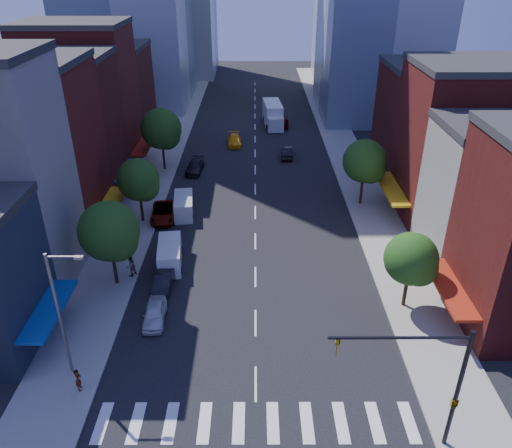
{
  "coord_description": "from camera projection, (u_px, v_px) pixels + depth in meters",
  "views": [
    {
      "loc": [
        -0.04,
        -23.13,
        24.12
      ],
      "look_at": [
        0.05,
        12.22,
        5.0
      ],
      "focal_mm": 35.0,
      "sensor_mm": 36.0,
      "label": 1
    }
  ],
  "objects": [
    {
      "name": "bldg_right_1",
      "position": [
        503.0,
        198.0,
        42.21
      ],
      "size": [
        12.0,
        8.0,
        12.0
      ],
      "primitive_type": "cube",
      "color": "beige",
      "rests_on": "ground"
    },
    {
      "name": "bldg_left_5",
      "position": [
        106.0,
        97.0,
        70.02
      ],
      "size": [
        12.0,
        10.0,
        13.0
      ],
      "primitive_type": "cube",
      "color": "#521415",
      "rests_on": "ground"
    },
    {
      "name": "pedestrian_near",
      "position": [
        78.0,
        380.0,
        30.86
      ],
      "size": [
        0.49,
        0.65,
        1.6
      ],
      "primitive_type": "imported",
      "rotation": [
        0.0,
        0.0,
        1.76
      ],
      "color": "#999999",
      "rests_on": "sidewalk_left"
    },
    {
      "name": "bldg_left_4",
      "position": [
        83.0,
        100.0,
        60.71
      ],
      "size": [
        12.0,
        9.0,
        17.0
      ],
      "primitive_type": "cube",
      "color": "maroon",
      "rests_on": "ground"
    },
    {
      "name": "tree_left_mid",
      "position": [
        140.0,
        181.0,
        48.93
      ],
      "size": [
        4.2,
        4.2,
        6.65
      ],
      "color": "black",
      "rests_on": "sidewalk_left"
    },
    {
      "name": "taxi",
      "position": [
        234.0,
        140.0,
        71.54
      ],
      "size": [
        2.14,
        4.74,
        1.35
      ],
      "primitive_type": "imported",
      "rotation": [
        0.0,
        0.0,
        0.05
      ],
      "color": "#FFAC0D",
      "rests_on": "ground"
    },
    {
      "name": "traffic_signal",
      "position": [
        447.0,
        391.0,
        25.91
      ],
      "size": [
        7.24,
        2.24,
        8.0
      ],
      "color": "black",
      "rests_on": "sidewalk_right"
    },
    {
      "name": "cargo_van_near",
      "position": [
        170.0,
        255.0,
        43.5
      ],
      "size": [
        2.48,
        5.02,
        2.06
      ],
      "rotation": [
        0.0,
        0.0,
        0.12
      ],
      "color": "silver",
      "rests_on": "ground"
    },
    {
      "name": "cargo_van_far",
      "position": [
        184.0,
        206.0,
        52.05
      ],
      "size": [
        2.37,
        4.86,
        2.0
      ],
      "rotation": [
        0.0,
        0.0,
        0.11
      ],
      "color": "silver",
      "rests_on": "ground"
    },
    {
      "name": "crosswalk",
      "position": [
        256.0,
        422.0,
        29.18
      ],
      "size": [
        19.0,
        3.0,
        0.01
      ],
      "primitive_type": "cube",
      "color": "silver",
      "rests_on": "ground"
    },
    {
      "name": "traffic_car_far",
      "position": [
        284.0,
        123.0,
        79.13
      ],
      "size": [
        1.74,
        3.92,
        1.31
      ],
      "primitive_type": "imported",
      "rotation": [
        0.0,
        0.0,
        3.09
      ],
      "color": "#999999",
      "rests_on": "ground"
    },
    {
      "name": "bldg_left_2",
      "position": [
        28.0,
        153.0,
        46.0
      ],
      "size": [
        12.0,
        9.0,
        16.0
      ],
      "primitive_type": "cube",
      "color": "maroon",
      "rests_on": "ground"
    },
    {
      "name": "tree_right_far",
      "position": [
        366.0,
        163.0,
        52.33
      ],
      "size": [
        4.6,
        4.6,
        7.2
      ],
      "color": "black",
      "rests_on": "sidewalk_right"
    },
    {
      "name": "parked_car_second",
      "position": [
        163.0,
        282.0,
        40.6
      ],
      "size": [
        1.56,
        4.0,
        1.3
      ],
      "primitive_type": "imported",
      "rotation": [
        0.0,
        0.0,
        -0.05
      ],
      "color": "black",
      "rests_on": "ground"
    },
    {
      "name": "bldg_right_3",
      "position": [
        433.0,
        125.0,
        58.68
      ],
      "size": [
        12.0,
        10.0,
        13.0
      ],
      "primitive_type": "cube",
      "color": "#521415",
      "rests_on": "ground"
    },
    {
      "name": "streetlight",
      "position": [
        61.0,
        308.0,
        30.17
      ],
      "size": [
        2.25,
        0.25,
        9.0
      ],
      "color": "slate",
      "rests_on": "sidewalk_left"
    },
    {
      "name": "bldg_left_3",
      "position": [
        61.0,
        130.0,
        53.71
      ],
      "size": [
        12.0,
        8.0,
        15.0
      ],
      "primitive_type": "cube",
      "color": "#521415",
      "rests_on": "ground"
    },
    {
      "name": "parked_car_third",
      "position": [
        163.0,
        213.0,
        51.37
      ],
      "size": [
        2.81,
        5.29,
        1.42
      ],
      "primitive_type": "imported",
      "rotation": [
        0.0,
        0.0,
        0.09
      ],
      "color": "#999999",
      "rests_on": "ground"
    },
    {
      "name": "sidewalk_left",
      "position": [
        162.0,
        158.0,
        66.94
      ],
      "size": [
        5.0,
        120.0,
        0.15
      ],
      "primitive_type": "cube",
      "color": "gray",
      "rests_on": "ground"
    },
    {
      "name": "box_truck",
      "position": [
        273.0,
        115.0,
        79.42
      ],
      "size": [
        3.21,
        8.74,
        3.45
      ],
      "rotation": [
        0.0,
        0.0,
        0.08
      ],
      "color": "silver",
      "rests_on": "ground"
    },
    {
      "name": "tree_left_far",
      "position": [
        162.0,
        130.0,
        60.92
      ],
      "size": [
        5.0,
        5.0,
        7.75
      ],
      "color": "black",
      "rests_on": "sidewalk_left"
    },
    {
      "name": "traffic_car_oncoming",
      "position": [
        287.0,
        152.0,
        67.16
      ],
      "size": [
        1.65,
        4.36,
        1.42
      ],
      "primitive_type": "imported",
      "rotation": [
        0.0,
        0.0,
        3.11
      ],
      "color": "black",
      "rests_on": "ground"
    },
    {
      "name": "pedestrian_far",
      "position": [
        131.0,
        266.0,
        41.88
      ],
      "size": [
        1.11,
        1.17,
        1.9
      ],
      "primitive_type": "imported",
      "rotation": [
        0.0,
        0.0,
        -2.15
      ],
      "color": "#999999",
      "rests_on": "sidewalk_left"
    },
    {
      "name": "ground",
      "position": [
        256.0,
        384.0,
        31.82
      ],
      "size": [
        220.0,
        220.0,
        0.0
      ],
      "primitive_type": "plane",
      "color": "black",
      "rests_on": "ground"
    },
    {
      "name": "bldg_right_2",
      "position": [
        467.0,
        145.0,
        49.41
      ],
      "size": [
        12.0,
        10.0,
        15.0
      ],
      "primitive_type": "cube",
      "color": "maroon",
      "rests_on": "ground"
    },
    {
      "name": "sidewalk_right",
      "position": [
        348.0,
        158.0,
        66.99
      ],
      "size": [
        5.0,
        120.0,
        0.15
      ],
      "primitive_type": "cube",
      "color": "gray",
      "rests_on": "ground"
    },
    {
      "name": "tree_left_near",
      "position": [
        111.0,
        234.0,
        39.09
      ],
      "size": [
        4.8,
        4.8,
        7.3
      ],
      "color": "black",
      "rests_on": "sidewalk_left"
    },
    {
      "name": "parked_car_front",
      "position": [
        155.0,
        313.0,
        37.01
      ],
      "size": [
        1.76,
        3.97,
        1.33
      ],
      "primitive_type": "imported",
      "rotation": [
        0.0,
        0.0,
        0.05
      ],
      "color": "silver",
      "rests_on": "ground"
    },
    {
      "name": "tree_right_near",
      "position": [
        413.0,
        261.0,
        36.82
      ],
      "size": [
        4.0,
        4.0,
        6.2
      ],
      "color": "black",
      "rests_on": "sidewalk_right"
    },
    {
      "name": "parked_car_rear",
      "position": [
        195.0,
        167.0,
        62.57
      ],
      "size": [
        2.27,
        4.79,
        1.35
      ],
      "primitive_type": "imported",
      "rotation": [
        0.0,
        0.0,
        -0.08
      ],
      "color": "black",
      "rests_on": "ground"
    }
  ]
}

